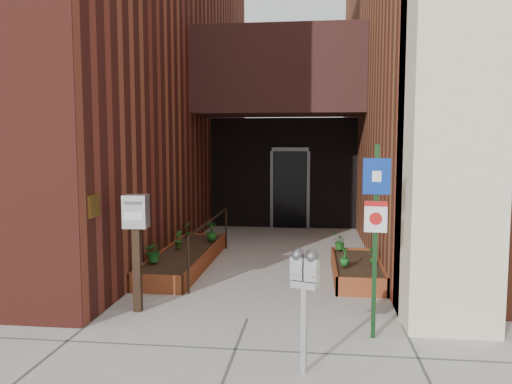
% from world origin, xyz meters
% --- Properties ---
extents(ground, '(80.00, 80.00, 0.00)m').
position_xyz_m(ground, '(0.00, 0.00, 0.00)').
color(ground, '#9E9991').
rests_on(ground, ground).
extents(architecture, '(20.00, 14.60, 10.00)m').
position_xyz_m(architecture, '(-0.18, 6.89, 4.98)').
color(architecture, maroon).
rests_on(architecture, ground).
extents(planter_left, '(0.90, 3.60, 0.30)m').
position_xyz_m(planter_left, '(-1.55, 2.70, 0.13)').
color(planter_left, maroon).
rests_on(planter_left, ground).
extents(planter_right, '(0.80, 2.20, 0.30)m').
position_xyz_m(planter_right, '(1.60, 2.20, 0.13)').
color(planter_right, maroon).
rests_on(planter_right, ground).
extents(handrail, '(0.04, 3.34, 0.90)m').
position_xyz_m(handrail, '(-1.05, 2.65, 0.75)').
color(handrail, black).
rests_on(handrail, ground).
extents(parking_meter, '(0.29, 0.19, 1.27)m').
position_xyz_m(parking_meter, '(0.78, -1.48, 0.98)').
color(parking_meter, '#B0B0B3').
rests_on(parking_meter, ground).
extents(sign_post, '(0.31, 0.09, 2.30)m').
position_xyz_m(sign_post, '(1.58, -0.47, 1.41)').
color(sign_post, black).
rests_on(sign_post, ground).
extents(payment_dropbox, '(0.33, 0.26, 1.62)m').
position_xyz_m(payment_dropbox, '(-1.54, 0.12, 1.17)').
color(payment_dropbox, black).
rests_on(payment_dropbox, ground).
extents(shrub_left_a, '(0.44, 0.44, 0.37)m').
position_xyz_m(shrub_left_a, '(-1.83, 1.73, 0.49)').
color(shrub_left_a, '#1B601E').
rests_on(shrub_left_a, planter_left).
extents(shrub_left_b, '(0.24, 0.24, 0.33)m').
position_xyz_m(shrub_left_b, '(-1.74, 2.90, 0.47)').
color(shrub_left_b, '#2C5F1B').
rests_on(shrub_left_b, planter_left).
extents(shrub_left_c, '(0.25, 0.25, 0.40)m').
position_xyz_m(shrub_left_c, '(-1.25, 3.70, 0.50)').
color(shrub_left_c, '#1A5819').
rests_on(shrub_left_c, planter_left).
extents(shrub_left_d, '(0.23, 0.23, 0.32)m').
position_xyz_m(shrub_left_d, '(-1.85, 4.05, 0.46)').
color(shrub_left_d, '#1D5A19').
rests_on(shrub_left_d, planter_left).
extents(shrub_right_a, '(0.20, 0.20, 0.30)m').
position_xyz_m(shrub_right_a, '(1.38, 1.84, 0.45)').
color(shrub_right_a, '#1B5E1F').
rests_on(shrub_right_a, planter_right).
extents(shrub_right_b, '(0.17, 0.17, 0.32)m').
position_xyz_m(shrub_right_b, '(1.85, 1.99, 0.46)').
color(shrub_right_b, '#1C5C1A').
rests_on(shrub_right_b, planter_right).
extents(shrub_right_c, '(0.40, 0.40, 0.31)m').
position_xyz_m(shrub_right_c, '(1.35, 3.09, 0.46)').
color(shrub_right_c, '#1B5819').
rests_on(shrub_right_c, planter_right).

